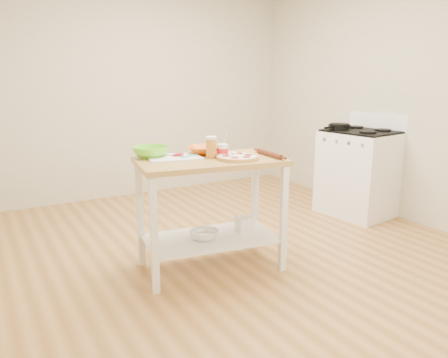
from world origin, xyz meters
name	(u,v)px	position (x,y,z in m)	size (l,w,h in m)	color
room_shell	(239,97)	(0.00, 0.00, 1.35)	(4.04, 4.54, 2.74)	#B48042
prep_island	(210,191)	(-0.41, -0.24, 0.65)	(1.20, 0.78, 0.90)	#B28749
gas_stove	(358,172)	(1.68, 0.17, 0.47)	(0.71, 0.80, 1.11)	white
skillet	(339,126)	(1.54, 0.37, 0.97)	(0.38, 0.24, 0.03)	black
pizza	(237,157)	(-0.23, -0.35, 0.92)	(0.32, 0.32, 0.05)	tan
cutting_board	(174,157)	(-0.64, -0.06, 0.91)	(0.45, 0.38, 0.04)	white
spatula	(189,156)	(-0.54, -0.13, 0.92)	(0.15, 0.05, 0.01)	#42C6A3
knife	(150,155)	(-0.79, 0.05, 0.92)	(0.26, 0.11, 0.01)	silver
orange_bowl	(204,150)	(-0.35, -0.03, 0.93)	(0.27, 0.27, 0.07)	#D5570F
green_bowl	(151,152)	(-0.78, 0.06, 0.94)	(0.28, 0.28, 0.09)	#74E126
beer_pint	(211,147)	(-0.38, -0.20, 0.98)	(0.08, 0.08, 0.17)	#C57928
yogurt_tub	(222,151)	(-0.29, -0.23, 0.95)	(0.09, 0.09, 0.18)	white
rolling_pin	(269,154)	(0.04, -0.39, 0.92)	(0.04, 0.04, 0.34)	#562513
shelf_glass_bowl	(204,235)	(-0.47, -0.25, 0.30)	(0.23, 0.23, 0.07)	silver
shelf_bin	(244,224)	(-0.10, -0.26, 0.32)	(0.13, 0.13, 0.13)	white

